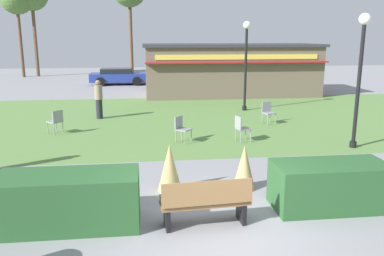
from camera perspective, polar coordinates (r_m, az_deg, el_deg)
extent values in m
plane|color=gray|center=(7.53, 4.70, -14.96)|extent=(80.00, 80.00, 0.00)
cube|color=#5B8442|center=(17.41, -2.13, 1.38)|extent=(36.00, 12.00, 0.01)
cube|color=olive|center=(7.66, 1.86, -10.65)|extent=(1.73, 0.61, 0.06)
cube|color=olive|center=(7.36, 2.27, -9.32)|extent=(1.70, 0.26, 0.44)
cube|color=black|center=(7.64, -3.63, -12.61)|extent=(0.11, 0.44, 0.45)
cube|color=black|center=(7.94, 7.09, -11.64)|extent=(0.11, 0.44, 0.45)
cube|color=olive|center=(7.49, -4.28, -10.27)|extent=(0.09, 0.44, 0.06)
cube|color=olive|center=(7.83, 7.73, -9.29)|extent=(0.09, 0.44, 0.06)
cube|color=#28562B|center=(7.93, -17.27, -9.91)|extent=(2.62, 1.10, 1.03)
cube|color=#28562B|center=(8.87, 19.23, -7.81)|extent=(2.38, 1.10, 0.97)
cone|color=tan|center=(9.23, -3.24, -5.71)|extent=(0.57, 0.57, 1.12)
cone|color=tan|center=(9.40, 7.52, -5.60)|extent=(0.54, 0.54, 1.08)
cylinder|color=black|center=(13.91, 22.12, -2.20)|extent=(0.22, 0.22, 0.20)
cylinder|color=black|center=(13.57, 22.78, 5.32)|extent=(0.12, 0.12, 3.87)
sphere|color=white|center=(13.49, 23.59, 14.16)|extent=(0.36, 0.36, 0.36)
cylinder|color=black|center=(19.51, 7.54, 2.84)|extent=(0.22, 0.22, 0.20)
cylinder|color=black|center=(19.27, 7.70, 8.22)|extent=(0.12, 0.12, 3.87)
sphere|color=white|center=(19.22, 7.90, 14.46)|extent=(0.36, 0.36, 0.36)
cube|color=#6B5B4C|center=(24.62, 5.52, 8.19)|extent=(10.27, 3.94, 2.91)
cube|color=#333338|center=(24.54, 5.60, 11.76)|extent=(10.57, 4.24, 0.16)
cube|color=maroon|center=(22.48, 6.72, 9.34)|extent=(10.37, 0.36, 0.08)
cube|color=#D8CC4C|center=(22.62, 6.65, 10.10)|extent=(9.25, 0.04, 0.28)
cube|color=gray|center=(13.41, -1.22, -0.22)|extent=(0.62, 0.62, 0.04)
cube|color=gray|center=(13.46, -1.94, 0.80)|extent=(0.30, 0.37, 0.44)
cylinder|color=gray|center=(13.21, -0.97, -1.43)|extent=(0.03, 0.03, 0.45)
cylinder|color=gray|center=(13.52, -0.10, -1.08)|extent=(0.03, 0.03, 0.45)
cylinder|color=gray|center=(13.41, -2.34, -1.21)|extent=(0.03, 0.03, 0.45)
cylinder|color=gray|center=(13.71, -1.45, -0.88)|extent=(0.03, 0.03, 0.45)
cube|color=gray|center=(16.57, 11.02, 2.12)|extent=(0.55, 0.55, 0.04)
cube|color=gray|center=(16.69, 10.66, 2.98)|extent=(0.43, 0.17, 0.44)
cylinder|color=gray|center=(16.35, 10.82, 1.18)|extent=(0.03, 0.03, 0.45)
cylinder|color=gray|center=(16.57, 11.90, 1.28)|extent=(0.03, 0.03, 0.45)
cylinder|color=gray|center=(16.66, 10.08, 1.43)|extent=(0.03, 0.03, 0.45)
cylinder|color=gray|center=(16.87, 11.15, 1.53)|extent=(0.03, 0.03, 0.45)
cube|color=gray|center=(13.64, 7.38, -0.09)|extent=(0.53, 0.53, 0.04)
cube|color=gray|center=(13.50, 6.66, 0.75)|extent=(0.14, 0.44, 0.44)
cylinder|color=gray|center=(13.62, 8.43, -1.12)|extent=(0.03, 0.03, 0.45)
cylinder|color=gray|center=(13.94, 7.69, -0.76)|extent=(0.03, 0.03, 0.45)
cylinder|color=gray|center=(13.44, 7.01, -1.26)|extent=(0.03, 0.03, 0.45)
cylinder|color=gray|center=(13.77, 6.29, -0.90)|extent=(0.03, 0.03, 0.45)
cube|color=gray|center=(15.48, -19.12, 0.87)|extent=(0.62, 0.62, 0.04)
cube|color=gray|center=(15.28, -18.73, 1.59)|extent=(0.32, 0.36, 0.44)
cylinder|color=gray|center=(15.79, -18.92, 0.27)|extent=(0.03, 0.03, 0.45)
cylinder|color=gray|center=(15.57, -20.04, 0.02)|extent=(0.03, 0.03, 0.45)
cylinder|color=gray|center=(15.49, -18.08, 0.10)|extent=(0.03, 0.03, 0.45)
cylinder|color=gray|center=(15.27, -19.20, -0.17)|extent=(0.03, 0.03, 0.45)
cylinder|color=#23232D|center=(17.79, -13.18, 2.68)|extent=(0.28, 0.28, 0.85)
cylinder|color=gray|center=(17.68, -13.30, 5.02)|extent=(0.34, 0.34, 0.62)
sphere|color=#8C6647|center=(17.63, -13.37, 6.37)|extent=(0.22, 0.22, 0.22)
cube|color=navy|center=(30.21, -10.45, 7.20)|extent=(4.24, 1.90, 0.60)
cube|color=black|center=(30.18, -10.77, 8.00)|extent=(2.35, 1.64, 0.44)
cylinder|color=black|center=(31.13, -7.96, 7.03)|extent=(0.65, 0.24, 0.64)
cylinder|color=black|center=(29.30, -7.93, 6.66)|extent=(0.65, 0.24, 0.64)
cylinder|color=black|center=(31.23, -12.77, 6.86)|extent=(0.65, 0.24, 0.64)
cylinder|color=black|center=(29.40, -13.04, 6.47)|extent=(0.65, 0.24, 0.64)
cube|color=maroon|center=(30.33, -0.60, 7.44)|extent=(4.22, 1.84, 0.60)
cube|color=black|center=(30.28, -0.89, 8.24)|extent=(2.33, 1.61, 0.44)
cylinder|color=black|center=(31.41, 1.61, 7.21)|extent=(0.64, 0.23, 0.64)
cylinder|color=black|center=(29.60, 2.10, 6.84)|extent=(0.64, 0.23, 0.64)
cylinder|color=black|center=(31.17, -3.17, 7.15)|extent=(0.64, 0.23, 0.64)
cylinder|color=black|center=(29.34, -2.97, 6.78)|extent=(0.64, 0.23, 0.64)
cube|color=silver|center=(31.50, 10.16, 7.45)|extent=(4.23, 1.86, 0.60)
cube|color=black|center=(31.43, 9.92, 8.23)|extent=(2.33, 1.62, 0.44)
cylinder|color=black|center=(32.78, 11.91, 7.18)|extent=(0.64, 0.23, 0.64)
cylinder|color=black|center=(31.04, 12.94, 6.81)|extent=(0.64, 0.23, 0.64)
cylinder|color=black|center=(32.08, 7.44, 7.23)|extent=(0.64, 0.23, 0.64)
cylinder|color=black|center=(30.31, 8.24, 6.86)|extent=(0.64, 0.23, 0.64)
cylinder|color=brown|center=(38.26, -23.38, 10.95)|extent=(0.28, 0.28, 5.61)
cylinder|color=brown|center=(38.41, -21.56, 11.36)|extent=(0.28, 0.28, 5.95)
cylinder|color=brown|center=(34.63, -8.75, 12.17)|extent=(0.28, 0.28, 6.14)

